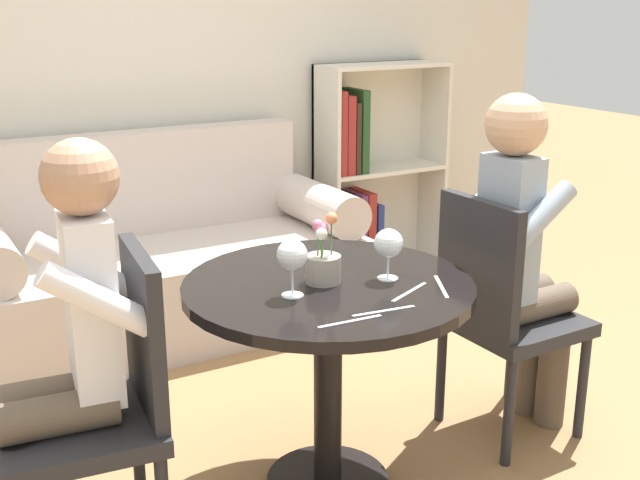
# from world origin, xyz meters

# --- Properties ---
(back_wall) EXTENTS (5.20, 0.05, 2.70)m
(back_wall) POSITION_xyz_m (0.00, 1.96, 1.35)
(back_wall) COLOR beige
(back_wall) RESTS_ON ground_plane
(round_table) EXTENTS (0.89, 0.89, 0.71)m
(round_table) POSITION_xyz_m (0.00, 0.00, 0.56)
(round_table) COLOR black
(round_table) RESTS_ON ground_plane
(couch) EXTENTS (1.81, 0.80, 0.92)m
(couch) POSITION_xyz_m (0.00, 1.53, 0.31)
(couch) COLOR beige
(couch) RESTS_ON ground_plane
(bookshelf_right) EXTENTS (0.76, 0.28, 1.19)m
(bookshelf_right) POSITION_xyz_m (1.29, 1.80, 0.54)
(bookshelf_right) COLOR silver
(bookshelf_right) RESTS_ON ground_plane
(chair_left) EXTENTS (0.47, 0.47, 0.90)m
(chair_left) POSITION_xyz_m (-0.70, 0.01, 0.49)
(chair_left) COLOR #232326
(chair_left) RESTS_ON ground_plane
(chair_right) EXTENTS (0.43, 0.43, 0.90)m
(chair_right) POSITION_xyz_m (0.69, -0.02, 0.49)
(chair_right) COLOR #232326
(chair_right) RESTS_ON ground_plane
(person_left) EXTENTS (0.44, 0.37, 1.21)m
(person_left) POSITION_xyz_m (-0.79, 0.03, 0.64)
(person_left) COLOR brown
(person_left) RESTS_ON ground_plane
(person_right) EXTENTS (0.42, 0.35, 1.24)m
(person_right) POSITION_xyz_m (0.78, -0.01, 0.67)
(person_right) COLOR brown
(person_right) RESTS_ON ground_plane
(wine_glass_left) EXTENTS (0.09, 0.09, 0.17)m
(wine_glass_left) POSITION_xyz_m (-0.15, -0.05, 0.83)
(wine_glass_left) COLOR white
(wine_glass_left) RESTS_ON round_table
(wine_glass_right) EXTENTS (0.09, 0.09, 0.16)m
(wine_glass_right) POSITION_xyz_m (0.17, -0.07, 0.82)
(wine_glass_right) COLOR white
(wine_glass_right) RESTS_ON round_table
(flower_vase) EXTENTS (0.11, 0.11, 0.22)m
(flower_vase) POSITION_xyz_m (-0.01, 0.01, 0.78)
(flower_vase) COLOR #9E9384
(flower_vase) RESTS_ON round_table
(knife_left_setting) EXTENTS (0.19, 0.03, 0.00)m
(knife_left_setting) POSITION_xyz_m (0.01, -0.28, 0.71)
(knife_left_setting) COLOR silver
(knife_left_setting) RESTS_ON round_table
(fork_left_setting) EXTENTS (0.10, 0.17, 0.00)m
(fork_left_setting) POSITION_xyz_m (0.27, -0.21, 0.71)
(fork_left_setting) COLOR silver
(fork_left_setting) RESTS_ON round_table
(knife_right_setting) EXTENTS (0.18, 0.09, 0.00)m
(knife_right_setting) POSITION_xyz_m (0.16, -0.20, 0.71)
(knife_right_setting) COLOR silver
(knife_right_setting) RESTS_ON round_table
(fork_right_setting) EXTENTS (0.19, 0.02, 0.00)m
(fork_right_setting) POSITION_xyz_m (-0.11, -0.30, 0.71)
(fork_right_setting) COLOR silver
(fork_right_setting) RESTS_ON round_table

